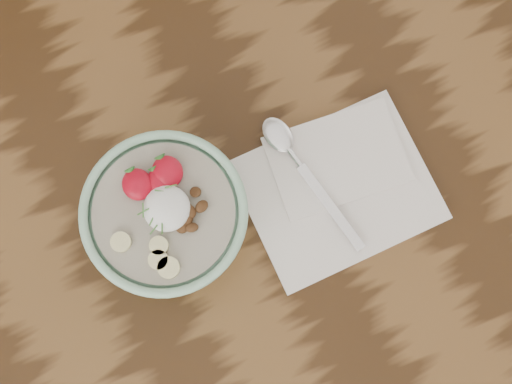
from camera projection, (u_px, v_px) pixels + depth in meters
table at (279, 221)px, 99.62cm from camera, size 160.00×90.00×75.00cm
breakfast_bowl at (168, 217)px, 83.77cm from camera, size 19.14×19.14×12.80cm
napkin at (338, 184)px, 90.51cm from camera, size 23.73×20.19×1.41cm
spoon at (291, 153)px, 89.93cm from camera, size 5.14×20.46×1.07cm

